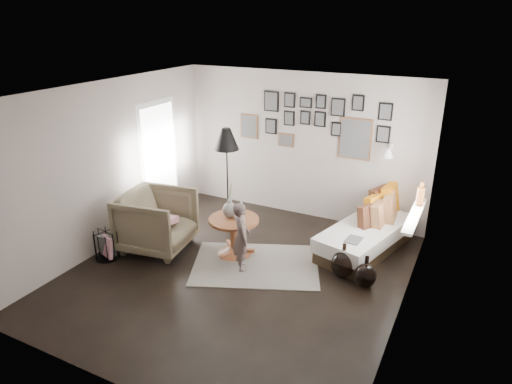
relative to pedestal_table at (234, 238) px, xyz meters
The scene contains 23 objects.
ground 0.65m from the pedestal_table, 56.67° to the right, with size 4.80×4.80×0.00m, color black.
wall_back 2.19m from the pedestal_table, 80.32° to the left, with size 4.50×4.50×0.00m, color #A2968E.
wall_front 3.09m from the pedestal_table, 83.59° to the right, with size 4.50×4.50×0.00m, color #A2968E.
wall_left 2.23m from the pedestal_table, 165.60° to the right, with size 4.80×4.80×0.00m, color #A2968E.
wall_right 2.81m from the pedestal_table, 10.87° to the right, with size 4.80×4.80×0.00m, color #A2968E.
ceiling 2.40m from the pedestal_table, 56.67° to the right, with size 4.80×4.80×0.00m, color white.
door_left 2.18m from the pedestal_table, 159.72° to the left, with size 0.00×2.14×2.14m.
window_right 2.72m from the pedestal_table, 18.71° to the left, with size 0.15×1.32×1.30m.
gallery_wall 2.47m from the pedestal_table, 72.03° to the left, with size 2.74×0.03×1.08m.
wall_sconce 2.76m from the pedestal_table, 41.17° to the left, with size 0.18×0.36×0.16m.
rug 0.55m from the pedestal_table, 19.51° to the right, with size 1.84×1.29×0.01m, color beige.
pedestal_table is the anchor object (origin of this frame).
vase 0.50m from the pedestal_table, 165.96° to the left, with size 0.22×0.22×0.55m.
candles 0.47m from the pedestal_table, ahead, with size 0.13×0.13×0.28m.
daybed 2.10m from the pedestal_table, 31.94° to the left, with size 1.26×2.00×0.92m.
magazine_on_daybed 1.80m from the pedestal_table, 15.27° to the left, with size 0.21×0.28×0.01m, color black.
armchair 1.25m from the pedestal_table, 162.16° to the right, with size 1.00×1.03×0.94m, color brown.
armchair_cushion 1.21m from the pedestal_table, 164.01° to the right, with size 0.43×0.43×0.11m, color white.
floor_lamp 1.57m from the pedestal_table, 125.72° to the left, with size 0.41×0.41×1.77m.
magazine_basket 1.94m from the pedestal_table, 149.45° to the right, with size 0.41×0.41×0.44m.
demijohn_large 1.70m from the pedestal_table, ahead, with size 0.34×0.34×0.51m.
demijohn_small 2.05m from the pedestal_table, ahead, with size 0.30×0.30×0.47m.
child 0.52m from the pedestal_table, 46.97° to the right, with size 0.38×0.25×1.04m, color brown.
Camera 1 is at (2.82, -4.95, 3.51)m, focal length 32.00 mm.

